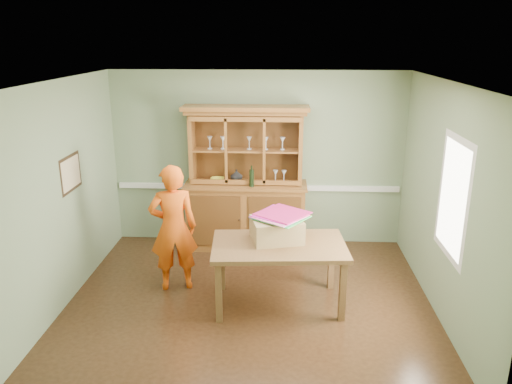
# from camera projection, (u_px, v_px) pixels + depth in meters

# --- Properties ---
(floor) EXTENTS (4.50, 4.50, 0.00)m
(floor) POSITION_uv_depth(u_px,v_px,m) (249.00, 301.00, 6.24)
(floor) COLOR #462B16
(floor) RESTS_ON ground
(ceiling) EXTENTS (4.50, 4.50, 0.00)m
(ceiling) POSITION_uv_depth(u_px,v_px,m) (248.00, 82.00, 5.43)
(ceiling) COLOR white
(ceiling) RESTS_ON wall_back
(wall_back) EXTENTS (4.50, 0.00, 4.50)m
(wall_back) POSITION_uv_depth(u_px,v_px,m) (258.00, 159.00, 7.74)
(wall_back) COLOR gray
(wall_back) RESTS_ON floor
(wall_left) EXTENTS (0.00, 4.00, 4.00)m
(wall_left) POSITION_uv_depth(u_px,v_px,m) (61.00, 196.00, 5.95)
(wall_left) COLOR gray
(wall_left) RESTS_ON floor
(wall_right) EXTENTS (0.00, 4.00, 4.00)m
(wall_right) POSITION_uv_depth(u_px,v_px,m) (444.00, 202.00, 5.72)
(wall_right) COLOR gray
(wall_right) RESTS_ON floor
(wall_front) EXTENTS (4.50, 0.00, 4.50)m
(wall_front) POSITION_uv_depth(u_px,v_px,m) (232.00, 278.00, 3.93)
(wall_front) COLOR gray
(wall_front) RESTS_ON floor
(chair_rail) EXTENTS (4.41, 0.05, 0.08)m
(chair_rail) POSITION_uv_depth(u_px,v_px,m) (257.00, 187.00, 7.85)
(chair_rail) COLOR white
(chair_rail) RESTS_ON wall_back
(framed_map) EXTENTS (0.03, 0.60, 0.46)m
(framed_map) POSITION_uv_depth(u_px,v_px,m) (71.00, 173.00, 6.17)
(framed_map) COLOR #2E2012
(framed_map) RESTS_ON wall_left
(window_panel) EXTENTS (0.03, 0.96, 1.36)m
(window_panel) POSITION_uv_depth(u_px,v_px,m) (452.00, 198.00, 5.39)
(window_panel) COLOR white
(window_panel) RESTS_ON wall_right
(china_hutch) EXTENTS (1.87, 0.62, 2.20)m
(china_hutch) POSITION_uv_depth(u_px,v_px,m) (246.00, 199.00, 7.68)
(china_hutch) COLOR olive
(china_hutch) RESTS_ON floor
(dining_table) EXTENTS (1.66, 1.07, 0.80)m
(dining_table) POSITION_uv_depth(u_px,v_px,m) (279.00, 251.00, 5.99)
(dining_table) COLOR brown
(dining_table) RESTS_ON floor
(cardboard_box) EXTENTS (0.69, 0.60, 0.27)m
(cardboard_box) POSITION_uv_depth(u_px,v_px,m) (277.00, 230.00, 6.03)
(cardboard_box) COLOR #9E8051
(cardboard_box) RESTS_ON dining_table
(kite_stack) EXTENTS (0.74, 0.74, 0.05)m
(kite_stack) POSITION_uv_depth(u_px,v_px,m) (280.00, 216.00, 6.03)
(kite_stack) COLOR #FBA31F
(kite_stack) RESTS_ON cardboard_box
(person) EXTENTS (0.69, 0.54, 1.67)m
(person) POSITION_uv_depth(u_px,v_px,m) (173.00, 228.00, 6.36)
(person) COLOR #FF5C10
(person) RESTS_ON floor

